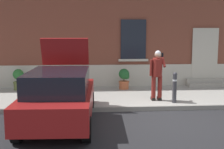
{
  "coord_description": "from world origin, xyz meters",
  "views": [
    {
      "loc": [
        -2.2,
        -8.29,
        2.53
      ],
      "look_at": [
        -1.48,
        1.6,
        1.1
      ],
      "focal_mm": 47.76,
      "sensor_mm": 36.0,
      "label": 1
    }
  ],
  "objects_px": {
    "bollard_near_person": "(175,86)",
    "planter_olive": "(19,79)",
    "hatchback_car_red": "(60,96)",
    "planter_charcoal": "(72,79)",
    "planter_terracotta": "(124,78)",
    "person_on_phone": "(157,72)"
  },
  "relations": [
    {
      "from": "bollard_near_person",
      "to": "planter_olive",
      "type": "xyz_separation_m",
      "value": [
        -5.77,
        2.7,
        -0.11
      ]
    },
    {
      "from": "hatchback_car_red",
      "to": "planter_olive",
      "type": "distance_m",
      "value": 4.8
    },
    {
      "from": "bollard_near_person",
      "to": "planter_terracotta",
      "type": "distance_m",
      "value": 2.9
    },
    {
      "from": "hatchback_car_red",
      "to": "planter_olive",
      "type": "relative_size",
      "value": 4.79
    },
    {
      "from": "hatchback_car_red",
      "to": "planter_olive",
      "type": "bearing_deg",
      "value": 116.1
    },
    {
      "from": "planter_charcoal",
      "to": "planter_terracotta",
      "type": "distance_m",
      "value": 2.18
    },
    {
      "from": "bollard_near_person",
      "to": "planter_terracotta",
      "type": "relative_size",
      "value": 1.22
    },
    {
      "from": "planter_olive",
      "to": "planter_terracotta",
      "type": "height_order",
      "value": "same"
    },
    {
      "from": "person_on_phone",
      "to": "planter_olive",
      "type": "xyz_separation_m",
      "value": [
        -5.24,
        2.34,
        -0.55
      ]
    },
    {
      "from": "person_on_phone",
      "to": "planter_terracotta",
      "type": "xyz_separation_m",
      "value": [
        -0.89,
        2.17,
        -0.55
      ]
    },
    {
      "from": "hatchback_car_red",
      "to": "bollard_near_person",
      "type": "bearing_deg",
      "value": 23.64
    },
    {
      "from": "person_on_phone",
      "to": "hatchback_car_red",
      "type": "bearing_deg",
      "value": -161.69
    },
    {
      "from": "person_on_phone",
      "to": "planter_terracotta",
      "type": "height_order",
      "value": "person_on_phone"
    },
    {
      "from": "person_on_phone",
      "to": "planter_olive",
      "type": "height_order",
      "value": "person_on_phone"
    },
    {
      "from": "planter_olive",
      "to": "planter_charcoal",
      "type": "xyz_separation_m",
      "value": [
        2.18,
        -0.2,
        0.0
      ]
    },
    {
      "from": "bollard_near_person",
      "to": "planter_charcoal",
      "type": "height_order",
      "value": "bollard_near_person"
    },
    {
      "from": "hatchback_car_red",
      "to": "person_on_phone",
      "type": "distance_m",
      "value": 3.72
    },
    {
      "from": "planter_charcoal",
      "to": "person_on_phone",
      "type": "bearing_deg",
      "value": -34.88
    },
    {
      "from": "bollard_near_person",
      "to": "person_on_phone",
      "type": "distance_m",
      "value": 0.77
    },
    {
      "from": "hatchback_car_red",
      "to": "planter_charcoal",
      "type": "bearing_deg",
      "value": 89.06
    },
    {
      "from": "bollard_near_person",
      "to": "planter_terracotta",
      "type": "xyz_separation_m",
      "value": [
        -1.41,
        2.53,
        -0.11
      ]
    },
    {
      "from": "hatchback_car_red",
      "to": "planter_terracotta",
      "type": "height_order",
      "value": "hatchback_car_red"
    }
  ]
}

